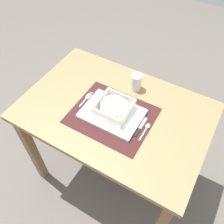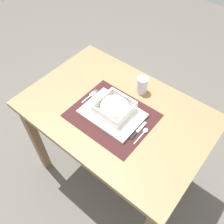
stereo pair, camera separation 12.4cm
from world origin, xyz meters
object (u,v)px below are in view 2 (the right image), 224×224
object	(u,v)px
butter_knife	(137,132)
bread_knife	(132,130)
dining_table	(116,123)
porridge_bowl	(114,108)
fork	(91,95)
drinking_glass	(142,86)
spoon	(144,132)

from	to	relation	value
butter_knife	bread_knife	size ratio (longest dim) A/B	0.97
dining_table	porridge_bowl	bearing A→B (deg)	-71.82
dining_table	fork	bearing A→B (deg)	-177.13
butter_knife	bread_knife	xyz separation A→B (m)	(-0.03, -0.01, 0.00)
butter_knife	fork	bearing A→B (deg)	171.04
bread_knife	drinking_glass	size ratio (longest dim) A/B	1.39
dining_table	drinking_glass	distance (m)	0.26
dining_table	spoon	size ratio (longest dim) A/B	8.76
dining_table	drinking_glass	xyz separation A→B (m)	(0.02, 0.20, 0.16)
butter_knife	drinking_glass	xyz separation A→B (m)	(-0.15, 0.25, 0.04)
porridge_bowl	fork	bearing A→B (deg)	175.62
porridge_bowl	bread_knife	distance (m)	0.15
fork	drinking_glass	size ratio (longest dim) A/B	1.29
dining_table	drinking_glass	world-z (taller)	drinking_glass
drinking_glass	dining_table	bearing A→B (deg)	-96.79
dining_table	fork	distance (m)	0.21
fork	butter_knife	size ratio (longest dim) A/B	0.96
fork	bread_knife	bearing A→B (deg)	-9.99
fork	bread_knife	world-z (taller)	bread_knife
dining_table	bread_knife	bearing A→B (deg)	-20.57
bread_knife	butter_knife	bearing A→B (deg)	21.96
butter_knife	bread_knife	distance (m)	0.03
dining_table	butter_knife	size ratio (longest dim) A/B	7.62
fork	butter_knife	bearing A→B (deg)	-7.78
dining_table	fork	world-z (taller)	fork
porridge_bowl	dining_table	bearing A→B (deg)	108.18
spoon	drinking_glass	xyz separation A→B (m)	(-0.18, 0.23, 0.04)
fork	bread_knife	distance (m)	0.32
porridge_bowl	drinking_glass	world-z (taller)	drinking_glass
fork	spoon	size ratio (longest dim) A/B	1.10
dining_table	butter_knife	world-z (taller)	butter_knife
butter_knife	dining_table	bearing A→B (deg)	162.36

